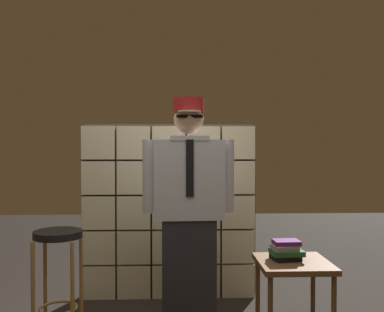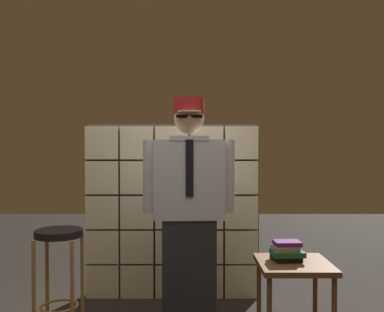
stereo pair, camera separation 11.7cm
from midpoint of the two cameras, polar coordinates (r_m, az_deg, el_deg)
name	(u,v)px [view 2 (the right image)]	position (r m, az deg, el deg)	size (l,w,h in m)	color
glass_block_wall	(172,212)	(3.89, -1.93, -7.60)	(1.61, 0.10, 1.61)	beige
standing_person	(189,209)	(3.19, 0.60, -7.23)	(0.70, 0.30, 1.75)	#28282D
bar_stool	(59,258)	(3.22, -16.68, -13.11)	(0.34, 0.34, 0.79)	black
side_table	(294,272)	(3.26, 14.69, -15.00)	(0.52, 0.52, 0.54)	brown
book_stack	(286,251)	(3.25, 13.73, -12.50)	(0.24, 0.20, 0.14)	black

